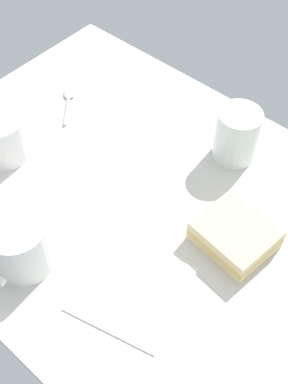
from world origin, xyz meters
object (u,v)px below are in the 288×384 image
at_px(sandwich_main, 235,235).
at_px(paper_napkin, 132,289).
at_px(coffee_mug_black, 20,244).
at_px(glass_of_milk, 236,138).
at_px(spoon, 68,99).
at_px(coffee_mug_milky, 2,136).

height_order(sandwich_main, paper_napkin, sandwich_main).
relative_size(coffee_mug_black, glass_of_milk, 1.18).
relative_size(coffee_mug_black, spoon, 1.27).
height_order(coffee_mug_milky, spoon, coffee_mug_milky).
bearing_deg(spoon, sandwich_main, -7.57).
height_order(sandwich_main, spoon, sandwich_main).
distance_m(coffee_mug_black, paper_napkin, 0.18).
distance_m(coffee_mug_black, coffee_mug_milky, 0.24).
bearing_deg(coffee_mug_milky, coffee_mug_black, -32.24).
bearing_deg(coffee_mug_black, coffee_mug_milky, 147.76).
distance_m(coffee_mug_milky, paper_napkin, 0.37).
xyz_separation_m(coffee_mug_black, spoon, (-0.22, 0.31, -0.04)).
xyz_separation_m(coffee_mug_milky, sandwich_main, (0.43, 0.12, -0.02)).
xyz_separation_m(glass_of_milk, spoon, (-0.34, -0.10, -0.04)).
distance_m(sandwich_main, paper_napkin, 0.19).
bearing_deg(spoon, paper_napkin, -31.17).
relative_size(coffee_mug_milky, paper_napkin, 0.77).
height_order(coffee_mug_milky, sandwich_main, coffee_mug_milky).
distance_m(coffee_mug_black, spoon, 0.38).
bearing_deg(glass_of_milk, sandwich_main, -54.82).
height_order(glass_of_milk, paper_napkin, glass_of_milk).
bearing_deg(coffee_mug_milky, spoon, 95.88).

